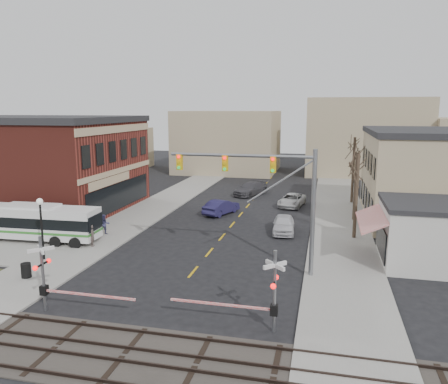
% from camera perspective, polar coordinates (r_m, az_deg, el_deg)
% --- Properties ---
extents(ground, '(160.00, 160.00, 0.00)m').
position_cam_1_polar(ground, '(26.87, -5.34, -11.87)').
color(ground, black).
rests_on(ground, ground).
extents(sidewalk_west, '(5.00, 60.00, 0.12)m').
position_cam_1_polar(sidewalk_west, '(47.98, -8.55, -1.69)').
color(sidewalk_west, gray).
rests_on(sidewalk_west, ground).
extents(sidewalk_east, '(5.00, 60.00, 0.12)m').
position_cam_1_polar(sidewalk_east, '(44.69, 14.75, -2.85)').
color(sidewalk_east, gray).
rests_on(sidewalk_east, ground).
extents(ballast_strip, '(160.00, 5.00, 0.06)m').
position_cam_1_polar(ballast_strip, '(20.24, -12.99, -20.10)').
color(ballast_strip, '#332D28').
rests_on(ballast_strip, ground).
extents(rail_tracks, '(160.00, 3.91, 0.14)m').
position_cam_1_polar(rail_tracks, '(20.20, -13.00, -19.88)').
color(rail_tracks, '#2D231E').
rests_on(rail_tracks, ground).
extents(awning_shop, '(9.74, 6.20, 4.30)m').
position_cam_1_polar(awning_shop, '(32.53, 26.97, -4.95)').
color(awning_shop, beige).
rests_on(awning_shop, ground).
extents(tree_east_a, '(0.28, 0.28, 6.75)m').
position_cam_1_polar(tree_east_a, '(36.21, 16.88, -0.56)').
color(tree_east_a, '#382B21').
rests_on(tree_east_a, sidewalk_east).
extents(tree_east_b, '(0.28, 0.28, 6.30)m').
position_cam_1_polar(tree_east_b, '(42.16, 16.79, 0.69)').
color(tree_east_b, '#382B21').
rests_on(tree_east_b, sidewalk_east).
extents(tree_east_c, '(0.28, 0.28, 7.20)m').
position_cam_1_polar(tree_east_c, '(50.00, 16.52, 2.75)').
color(tree_east_c, '#382B21').
rests_on(tree_east_c, sidewalk_east).
extents(transit_bus, '(10.97, 2.84, 2.80)m').
position_cam_1_polar(transit_bus, '(37.62, -23.86, -3.57)').
color(transit_bus, silver).
rests_on(transit_bus, ground).
extents(traffic_signal_mast, '(9.18, 0.30, 8.00)m').
position_cam_1_polar(traffic_signal_mast, '(27.00, 6.20, 0.84)').
color(traffic_signal_mast, gray).
rests_on(traffic_signal_mast, ground).
extents(rr_crossing_west, '(5.60, 1.36, 4.00)m').
position_cam_1_polar(rr_crossing_west, '(24.43, -21.76, -10.03)').
color(rr_crossing_west, gray).
rests_on(rr_crossing_west, ground).
extents(rr_crossing_east, '(5.60, 1.36, 4.00)m').
position_cam_1_polar(rr_crossing_east, '(20.92, 5.41, -12.82)').
color(rr_crossing_east, gray).
rests_on(rr_crossing_east, ground).
extents(street_lamp, '(0.44, 0.44, 4.30)m').
position_cam_1_polar(street_lamp, '(32.12, -22.81, -2.90)').
color(street_lamp, black).
rests_on(street_lamp, sidewalk_west).
extents(trash_bin, '(0.60, 0.60, 0.90)m').
position_cam_1_polar(trash_bin, '(29.86, -24.43, -9.30)').
color(trash_bin, black).
rests_on(trash_bin, sidewalk_west).
extents(car_a, '(2.08, 4.50, 1.49)m').
position_cam_1_polar(car_a, '(37.37, 7.79, -4.17)').
color(car_a, silver).
rests_on(car_a, ground).
extents(car_b, '(3.07, 4.79, 1.49)m').
position_cam_1_polar(car_b, '(43.42, -0.36, -1.96)').
color(car_b, '#1D1A41').
rests_on(car_b, ground).
extents(car_c, '(3.03, 5.18, 1.35)m').
position_cam_1_polar(car_c, '(47.49, 8.85, -1.06)').
color(car_c, '#BEBEBE').
rests_on(car_c, ground).
extents(car_d, '(4.15, 5.81, 1.56)m').
position_cam_1_polar(car_d, '(53.18, 3.49, 0.43)').
color(car_d, '#424146').
rests_on(car_d, ground).
extents(pedestrian_near, '(0.57, 0.70, 1.66)m').
position_cam_1_polar(pedestrian_near, '(34.50, -16.84, -5.46)').
color(pedestrian_near, '#4C403D').
rests_on(pedestrian_near, sidewalk_west).
extents(pedestrian_far, '(1.04, 1.03, 1.69)m').
position_cam_1_polar(pedestrian_far, '(37.34, -15.32, -4.13)').
color(pedestrian_far, '#393963').
rests_on(pedestrian_far, sidewalk_west).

